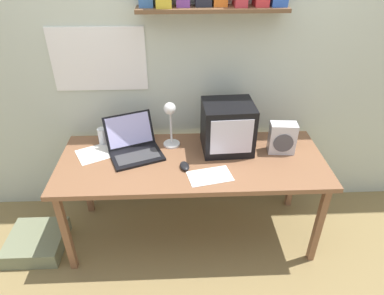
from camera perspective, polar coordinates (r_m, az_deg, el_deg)
The scene contains 12 objects.
ground_plane at distance 2.86m, azimuth 0.00°, elevation -13.87°, with size 12.00×12.00×0.00m, color olive.
back_wall at distance 2.55m, azimuth -0.43°, elevation 15.19°, with size 5.60×0.24×2.60m.
corner_desk at distance 2.42m, azimuth 0.00°, elevation -3.08°, with size 1.86×0.72×0.71m.
crt_monitor at distance 2.44m, azimuth 5.94°, elevation 3.42°, with size 0.36×0.33×0.35m.
laptop at distance 2.48m, azimuth -9.71°, elevation 0.48°, with size 0.45×0.45×0.24m.
desk_lamp at distance 2.42m, azimuth -3.63°, elevation 4.68°, with size 0.12×0.15×0.37m.
juice_glass at distance 2.63m, azimuth -14.66°, elevation 1.76°, with size 0.07×0.07×0.12m.
space_heater at distance 2.50m, azimuth 14.81°, elevation 1.54°, with size 0.19×0.12×0.23m.
computer_mouse at distance 2.30m, azimuth -1.24°, elevation -3.10°, with size 0.08×0.12×0.03m.
open_notebook at distance 2.24m, azimuth 3.00°, elevation -4.78°, with size 0.31×0.23×0.00m.
loose_paper_near_laptop at distance 2.55m, azimuth -15.98°, elevation -1.02°, with size 0.30×0.30×0.00m.
floor_cushion at distance 2.95m, azimuth -24.43°, elevation -14.15°, with size 0.40×0.40×0.13m.
Camera 1 is at (-0.09, -1.97, 2.07)m, focal length 32.00 mm.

